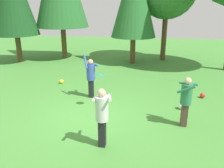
{
  "coord_description": "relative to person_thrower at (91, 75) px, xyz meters",
  "views": [
    {
      "loc": [
        1.85,
        -7.01,
        3.68
      ],
      "look_at": [
        0.7,
        0.47,
        1.05
      ],
      "focal_mm": 37.07,
      "sensor_mm": 36.0,
      "label": 1
    }
  ],
  "objects": [
    {
      "name": "ball_white",
      "position": [
        3.57,
        -0.66,
        -0.83
      ],
      "size": [
        0.25,
        0.25,
        0.25
      ],
      "primitive_type": "sphere",
      "color": "white",
      "rests_on": "ground_plane"
    },
    {
      "name": "ball_red",
      "position": [
        4.56,
        0.59,
        -0.85
      ],
      "size": [
        0.21,
        0.21,
        0.21
      ],
      "primitive_type": "sphere",
      "color": "red",
      "rests_on": "ground_plane"
    },
    {
      "name": "person_thrower",
      "position": [
        0.0,
        0.0,
        0.0
      ],
      "size": [
        0.65,
        0.65,
        1.77
      ],
      "rotation": [
        0.0,
        0.0,
        -1.03
      ],
      "color": "black",
      "rests_on": "ground_plane"
    },
    {
      "name": "person_catcher",
      "position": [
        1.12,
        -3.38,
        0.03
      ],
      "size": [
        0.59,
        0.65,
        1.66
      ],
      "rotation": [
        0.0,
        0.0,
        1.78
      ],
      "color": "black",
      "rests_on": "ground_plane"
    },
    {
      "name": "person_bystander",
      "position": [
        3.46,
        -1.9,
        -0.01
      ],
      "size": [
        0.66,
        0.62,
        1.61
      ],
      "rotation": [
        0.0,
        0.0,
        2.84
      ],
      "color": "#4C382D",
      "rests_on": "ground_plane"
    },
    {
      "name": "ground_plane",
      "position": [
        0.36,
        -1.72,
        -0.95
      ],
      "size": [
        40.0,
        40.0,
        0.0
      ],
      "primitive_type": "plane",
      "color": "#478C38"
    },
    {
      "name": "frisbee",
      "position": [
        0.61,
        -1.02,
        0.33
      ],
      "size": [
        0.37,
        0.37,
        0.12
      ],
      "color": "#2393D1"
    },
    {
      "name": "ball_yellow",
      "position": [
        -1.85,
        1.46,
        -0.85
      ],
      "size": [
        0.21,
        0.21,
        0.21
      ],
      "primitive_type": "sphere",
      "color": "yellow",
      "rests_on": "ground_plane"
    }
  ]
}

